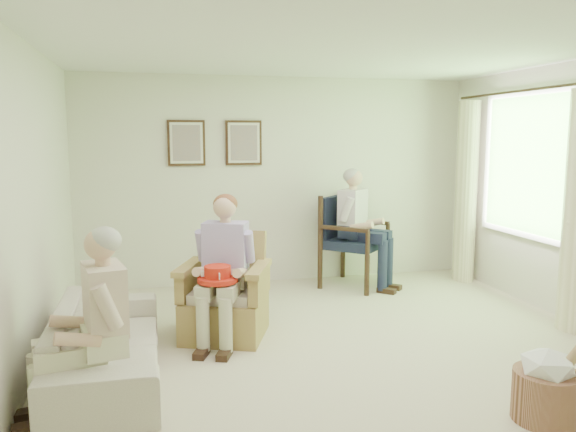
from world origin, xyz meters
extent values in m
plane|color=beige|center=(0.00, 0.00, 0.00)|extent=(5.50, 5.50, 0.00)
cube|color=silver|center=(0.00, 2.75, 1.30)|extent=(5.00, 0.04, 2.60)
cube|color=silver|center=(-2.50, 0.00, 1.30)|extent=(0.04, 5.50, 2.60)
cube|color=white|center=(0.00, 0.00, 2.60)|extent=(5.00, 5.50, 0.02)
cube|color=#2D6B23|center=(2.47, 1.20, 1.55)|extent=(0.02, 1.40, 1.50)
cube|color=white|center=(2.46, 1.20, 2.33)|extent=(0.04, 1.52, 0.06)
cube|color=white|center=(2.46, 1.20, 0.77)|extent=(0.04, 1.52, 0.06)
cylinder|color=#382114|center=(2.37, 1.20, 2.35)|extent=(0.03, 2.50, 0.03)
cylinder|color=#F7EBC1|center=(2.33, 2.18, 1.15)|extent=(0.34, 0.34, 2.30)
cube|color=#382114|center=(-1.15, 2.72, 1.78)|extent=(0.45, 0.03, 0.55)
cube|color=silver|center=(-1.15, 2.70, 1.78)|extent=(0.39, 0.01, 0.49)
cube|color=tan|center=(-1.15, 2.69, 1.78)|extent=(0.33, 0.01, 0.43)
cube|color=#382114|center=(-0.45, 2.72, 1.78)|extent=(0.45, 0.03, 0.55)
cube|color=silver|center=(-0.45, 2.70, 1.78)|extent=(0.39, 0.01, 0.49)
cube|color=tan|center=(-0.45, 2.69, 1.78)|extent=(0.33, 0.01, 0.43)
cube|color=tan|center=(-0.95, 0.84, 0.19)|extent=(0.71, 0.70, 0.38)
cube|color=beige|center=(-0.95, 0.81, 0.42)|extent=(0.55, 0.54, 0.09)
cube|color=tan|center=(-0.95, 1.13, 0.68)|extent=(0.66, 0.20, 0.56)
cube|color=tan|center=(-1.28, 0.84, 0.52)|extent=(0.09, 0.64, 0.27)
cube|color=tan|center=(-0.62, 0.84, 0.52)|extent=(0.09, 0.64, 0.27)
cylinder|color=black|center=(0.52, 1.94, 0.24)|extent=(0.06, 0.06, 0.49)
cylinder|color=black|center=(1.18, 1.94, 0.24)|extent=(0.06, 0.06, 0.49)
cylinder|color=black|center=(0.52, 2.56, 0.24)|extent=(0.06, 0.06, 0.49)
cylinder|color=black|center=(1.18, 2.56, 0.24)|extent=(0.06, 0.06, 0.49)
cube|color=#161C32|center=(0.85, 2.25, 0.54)|extent=(0.64, 0.62, 0.11)
cube|color=#161C32|center=(0.85, 2.55, 0.84)|extent=(0.60, 0.08, 0.55)
imported|color=beige|center=(-1.95, 0.14, 0.28)|extent=(1.95, 0.76, 0.57)
cube|color=#C0BA9A|center=(-0.95, 0.81, 0.57)|extent=(0.40, 0.26, 0.16)
cube|color=#B7A0E3|center=(-0.95, 0.83, 0.85)|extent=(0.39, 0.24, 0.46)
sphere|color=#DDAD8E|center=(-0.95, 0.82, 1.22)|extent=(0.21, 0.21, 0.21)
ellipsoid|color=brown|center=(-0.95, 0.85, 1.25)|extent=(0.22, 0.22, 0.18)
cube|color=#C0BA9A|center=(-1.05, 0.59, 0.52)|extent=(0.14, 0.44, 0.13)
cube|color=#C0BA9A|center=(-0.85, 0.59, 0.52)|extent=(0.14, 0.44, 0.13)
cylinder|color=#C0BA9A|center=(-1.05, 0.39, 0.27)|extent=(0.12, 0.12, 0.47)
cylinder|color=#C0BA9A|center=(-0.85, 0.39, 0.27)|extent=(0.12, 0.12, 0.47)
cube|color=#1B213B|center=(0.85, 2.25, 0.71)|extent=(0.40, 0.26, 0.16)
cube|color=silver|center=(0.85, 2.27, 0.99)|extent=(0.39, 0.24, 0.46)
sphere|color=#DDAD8E|center=(0.85, 2.26, 1.36)|extent=(0.21, 0.21, 0.21)
ellipsoid|color=#B7B2AD|center=(0.85, 2.28, 1.38)|extent=(0.22, 0.22, 0.18)
cube|color=#1B213B|center=(0.75, 2.03, 0.66)|extent=(0.14, 0.44, 0.13)
cube|color=#1B213B|center=(0.95, 2.03, 0.66)|extent=(0.14, 0.44, 0.13)
cylinder|color=#1B213B|center=(0.75, 1.83, 0.33)|extent=(0.12, 0.12, 0.61)
cylinder|color=#1B213B|center=(0.95, 1.83, 0.33)|extent=(0.12, 0.12, 0.61)
cube|color=beige|center=(-1.95, -0.38, 0.50)|extent=(0.42, 0.26, 0.16)
cube|color=beige|center=(-1.95, -0.36, 0.78)|extent=(0.41, 0.24, 0.46)
sphere|color=#DDAD8E|center=(-1.95, -0.37, 1.15)|extent=(0.21, 0.21, 0.21)
ellipsoid|color=#B7B2AD|center=(-1.95, -0.34, 1.18)|extent=(0.22, 0.22, 0.18)
cube|color=beige|center=(-2.05, -0.60, 0.45)|extent=(0.14, 0.44, 0.13)
cube|color=beige|center=(-1.85, -0.60, 0.45)|extent=(0.14, 0.44, 0.13)
cylinder|color=beige|center=(-2.05, -0.80, 0.23)|extent=(0.12, 0.12, 0.40)
cylinder|color=beige|center=(-1.85, -0.80, 0.23)|extent=(0.12, 0.12, 0.40)
cylinder|color=red|center=(-1.05, 0.55, 0.62)|extent=(0.35, 0.35, 0.04)
cylinder|color=red|center=(-1.05, 0.55, 0.68)|extent=(0.23, 0.23, 0.12)
cube|color=white|center=(-0.92, 0.55, 0.68)|extent=(0.04, 0.01, 0.05)
cube|color=white|center=(-1.05, 0.67, 0.68)|extent=(0.01, 0.04, 0.05)
cube|color=white|center=(-1.17, 0.55, 0.68)|extent=(0.04, 0.01, 0.05)
cube|color=white|center=(-1.05, 0.43, 0.68)|extent=(0.01, 0.05, 0.05)
cylinder|color=#AE785E|center=(0.89, -1.23, 0.17)|extent=(0.44, 0.44, 0.33)
ellipsoid|color=white|center=(0.89, -1.23, 0.38)|extent=(0.38, 0.38, 0.23)
cylinder|color=#A57F56|center=(0.99, -1.28, 0.38)|extent=(0.17, 0.30, 0.50)
camera|label=1|loc=(-1.59, -4.21, 1.86)|focal=35.00mm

